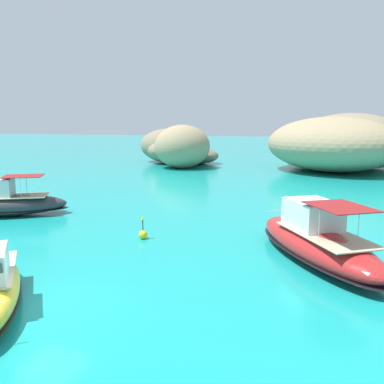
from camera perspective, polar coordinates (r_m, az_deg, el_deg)
ground_plane at (r=17.07m, az=-20.17°, el=-15.81°), size 400.00×400.00×0.00m
islet_large at (r=66.66m, az=20.53°, el=6.57°), size 28.10×30.74×8.81m
islet_small at (r=69.44m, az=-2.29°, el=6.43°), size 18.20×20.34×6.95m
motorboat_red at (r=22.08m, az=17.64°, el=-6.77°), size 8.28×10.77×3.34m
motorboat_charcoal at (r=34.31m, az=-26.08°, el=-1.50°), size 10.32×7.34×3.15m
channel_buoy at (r=25.09m, az=-7.16°, el=-6.05°), size 0.56×0.56×1.48m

